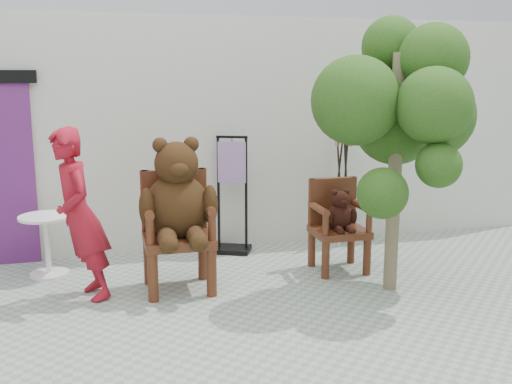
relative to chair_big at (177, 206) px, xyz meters
The scene contains 9 objects.
ground_plane 1.71m from the chair_big, 53.13° to the right, with size 60.00×60.00×0.00m, color #929E8D.
back_wall 2.21m from the chair_big, 66.01° to the left, with size 9.00×1.00×3.00m, color silver.
chair_big is the anchor object (origin of this frame).
chair_small 1.94m from the chair_big, ahead, with size 0.61×0.56×1.07m.
person 0.99m from the chair_big, behind, with size 0.65×0.42×1.77m, color maroon.
cafe_table 1.70m from the chair_big, 148.88° to the left, with size 0.60×0.60×0.70m.
display_stand 1.50m from the chair_big, 54.49° to the left, with size 0.55×0.50×1.51m.
stool_bucket 2.66m from the chair_big, 26.88° to the left, with size 0.32×0.32×1.45m.
tree 2.60m from the chair_big, 12.30° to the right, with size 1.87×1.51×2.89m.
Camera 1 is at (-1.61, -4.98, 2.31)m, focal length 42.00 mm.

